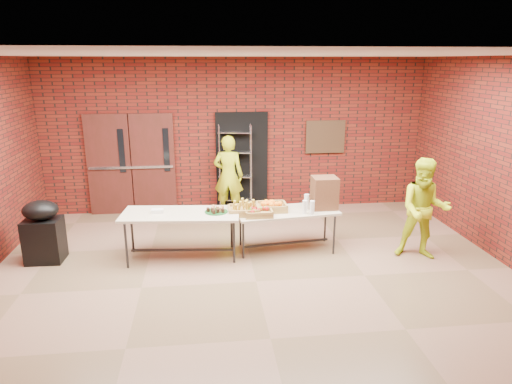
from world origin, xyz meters
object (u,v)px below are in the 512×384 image
table_right (286,214)px  coffee_dispenser (324,193)px  volunteer_woman (228,176)px  wire_rack (235,169)px  table_left (181,217)px  volunteer_man (424,209)px  covered_grill (43,231)px

table_right → coffee_dispenser: (0.66, 0.07, 0.33)m
volunteer_woman → wire_rack: bearing=-113.7°
table_left → volunteer_woman: bearing=72.5°
table_right → volunteer_man: volunteer_man is taller
table_right → covered_grill: bearing=172.8°
covered_grill → volunteer_man: bearing=-3.7°
table_left → table_right: bearing=9.5°
covered_grill → coffee_dispenser: bearing=2.4°
table_left → table_right: (1.75, 0.12, -0.07)m
coffee_dispenser → volunteer_woman: (-1.52, 1.91, -0.13)m
wire_rack → volunteer_man: size_ratio=1.12×
wire_rack → table_left: bearing=-102.0°
volunteer_woman → volunteer_man: volunteer_woman is taller
table_right → coffee_dispenser: 0.74m
table_right → volunteer_woman: bearing=106.2°
wire_rack → covered_grill: (-3.24, -2.20, -0.42)m
table_right → wire_rack: bearing=100.4°
table_left → volunteer_man: volunteer_man is taller
volunteer_man → table_left: bearing=-166.9°
wire_rack → covered_grill: wire_rack is taller
table_left → table_right: size_ratio=1.09×
table_right → volunteer_man: (2.14, -0.57, 0.19)m
coffee_dispenser → covered_grill: coffee_dispenser is taller
coffee_dispenser → covered_grill: size_ratio=0.54×
covered_grill → volunteer_woman: volunteer_woman is taller
coffee_dispenser → volunteer_man: volunteer_man is taller
table_right → covered_grill: 3.94m
wire_rack → table_right: 2.32m
volunteer_man → covered_grill: bearing=-165.6°
wire_rack → coffee_dispenser: wire_rack is taller
coffee_dispenser → wire_rack: bearing=122.5°
covered_grill → wire_rack: bearing=35.8°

